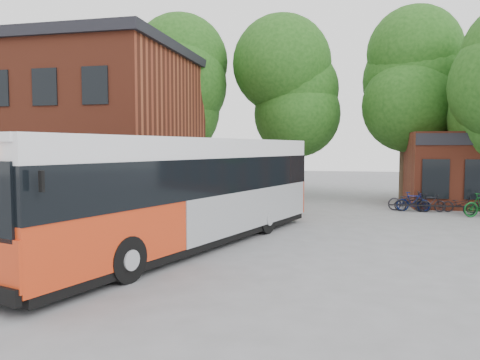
% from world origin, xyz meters
% --- Properties ---
extents(ground, '(100.00, 100.00, 0.00)m').
position_xyz_m(ground, '(0.00, 0.00, 0.00)').
color(ground, slate).
extents(station_building, '(18.40, 10.40, 8.50)m').
position_xyz_m(station_building, '(-13.00, 9.00, 4.25)').
color(station_building, maroon).
rests_on(station_building, ground).
extents(bus_shelter, '(3.60, 7.00, 2.90)m').
position_xyz_m(bus_shelter, '(-4.50, -1.00, 1.45)').
color(bus_shelter, black).
rests_on(bus_shelter, ground).
extents(bike_rail, '(5.20, 0.10, 0.38)m').
position_xyz_m(bike_rail, '(9.28, 10.00, 0.19)').
color(bike_rail, black).
rests_on(bike_rail, ground).
extents(tree_0, '(7.92, 7.92, 11.00)m').
position_xyz_m(tree_0, '(-6.00, 16.00, 5.50)').
color(tree_0, '#1B4612').
rests_on(tree_0, ground).
extents(tree_1, '(7.92, 7.92, 10.40)m').
position_xyz_m(tree_1, '(1.00, 17.00, 5.20)').
color(tree_1, '#1B4612').
rests_on(tree_1, ground).
extents(tree_2, '(7.92, 7.92, 11.00)m').
position_xyz_m(tree_2, '(8.00, 16.00, 5.50)').
color(tree_2, '#1B4612').
rests_on(tree_2, ground).
extents(city_bus, '(6.82, 13.91, 3.47)m').
position_xyz_m(city_bus, '(-0.50, -0.01, 1.74)').
color(city_bus, red).
rests_on(city_bus, ground).
extents(bicycle_0, '(1.91, 0.67, 1.00)m').
position_xyz_m(bicycle_0, '(7.64, 10.60, 0.50)').
color(bicycle_0, '#24242A').
rests_on(bicycle_0, ground).
extents(bicycle_1, '(1.64, 0.61, 0.96)m').
position_xyz_m(bicycle_1, '(7.86, 10.36, 0.48)').
color(bicycle_1, '#071754').
rests_on(bicycle_1, ground).
extents(bicycle_2, '(1.78, 0.79, 0.91)m').
position_xyz_m(bicycle_2, '(7.84, 10.28, 0.45)').
color(bicycle_2, black).
rests_on(bicycle_2, ground).
extents(bicycle_3, '(1.54, 0.60, 0.90)m').
position_xyz_m(bicycle_3, '(8.68, 10.34, 0.45)').
color(bicycle_3, black).
rests_on(bicycle_3, ground).
extents(bicycle_4, '(1.66, 0.80, 0.84)m').
position_xyz_m(bicycle_4, '(10.04, 10.43, 0.42)').
color(bicycle_4, black).
rests_on(bicycle_4, ground).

